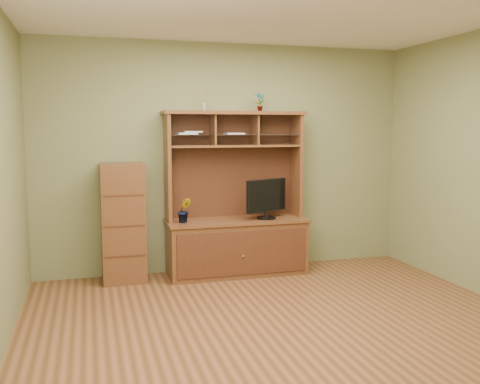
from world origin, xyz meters
name	(u,v)px	position (x,y,z in m)	size (l,w,h in m)	color
room	(285,171)	(0.00, 0.00, 1.35)	(4.54, 4.04, 2.74)	#502F17
media_hutch	(236,230)	(0.05, 1.73, 0.52)	(1.66, 0.61, 1.90)	#482614
monitor	(266,198)	(0.39, 1.65, 0.90)	(0.55, 0.29, 0.47)	black
orchid_plant	(184,210)	(-0.58, 1.65, 0.79)	(0.16, 0.13, 0.28)	#30521C
top_plant	(260,102)	(0.36, 1.80, 2.01)	(0.12, 0.08, 0.22)	#2A5E20
reed_diffuser	(204,102)	(-0.31, 1.81, 2.00)	(0.05, 0.05, 0.26)	silver
magazines	(204,133)	(-0.31, 1.80, 1.65)	(0.79, 0.19, 0.04)	silver
side_cabinet	(123,223)	(-1.24, 1.77, 0.66)	(0.47, 0.43, 1.32)	#482614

